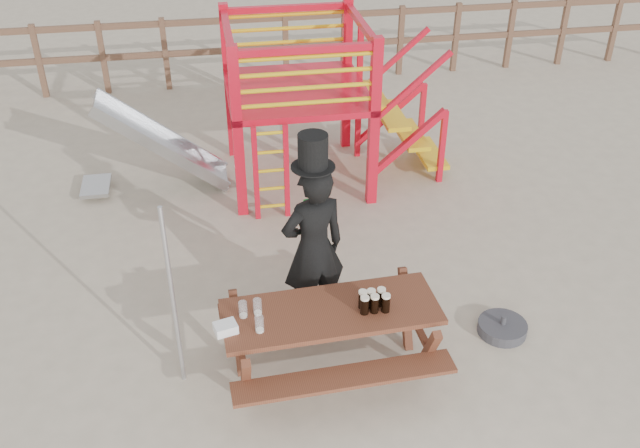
% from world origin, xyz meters
% --- Properties ---
extents(ground, '(60.00, 60.00, 0.00)m').
position_xyz_m(ground, '(0.00, 0.00, 0.00)').
color(ground, '#B6A78E').
rests_on(ground, ground).
extents(back_fence, '(15.09, 0.09, 1.20)m').
position_xyz_m(back_fence, '(0.00, 7.00, 0.74)').
color(back_fence, brown).
rests_on(back_fence, ground).
extents(playground_fort, '(4.71, 1.84, 2.10)m').
position_xyz_m(playground_fort, '(0.12, 3.58, 1.07)').
color(playground_fort, red).
rests_on(playground_fort, ground).
extents(picnic_table, '(1.90, 1.35, 0.72)m').
position_xyz_m(picnic_table, '(-0.05, -0.05, 0.45)').
color(picnic_table, brown).
rests_on(picnic_table, ground).
extents(man_with_hat, '(0.71, 0.55, 2.01)m').
position_xyz_m(man_with_hat, '(-0.08, 0.67, 0.90)').
color(man_with_hat, black).
rests_on(man_with_hat, ground).
extents(metal_pole, '(0.04, 0.04, 1.79)m').
position_xyz_m(metal_pole, '(-1.35, 0.08, 0.90)').
color(metal_pole, '#B2B2B7').
rests_on(metal_pole, ground).
extents(parasol_base, '(0.47, 0.47, 0.20)m').
position_xyz_m(parasol_base, '(1.68, 0.18, 0.06)').
color(parasol_base, '#35353A').
rests_on(parasol_base, ground).
extents(paper_bag, '(0.21, 0.18, 0.08)m').
position_xyz_m(paper_bag, '(-0.94, -0.18, 0.76)').
color(paper_bag, white).
rests_on(paper_bag, picnic_table).
extents(stout_pints, '(0.26, 0.16, 0.17)m').
position_xyz_m(stout_pints, '(0.30, -0.10, 0.80)').
color(stout_pints, black).
rests_on(stout_pints, picnic_table).
extents(empty_glasses, '(0.20, 0.29, 0.15)m').
position_xyz_m(empty_glasses, '(-0.71, -0.08, 0.78)').
color(empty_glasses, silver).
rests_on(empty_glasses, picnic_table).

